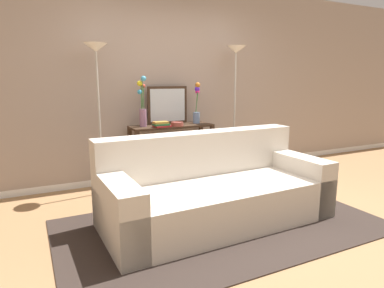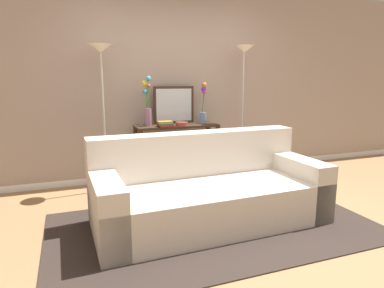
# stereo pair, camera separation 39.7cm
# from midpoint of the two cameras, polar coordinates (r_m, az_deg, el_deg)

# --- Properties ---
(ground_plane) EXTENTS (16.00, 16.00, 0.02)m
(ground_plane) POSITION_cam_midpoint_polar(r_m,az_deg,el_deg) (3.48, 10.38, -13.73)
(ground_plane) COLOR #9E754C
(back_wall) EXTENTS (12.00, 0.15, 2.77)m
(back_wall) POSITION_cam_midpoint_polar(r_m,az_deg,el_deg) (4.94, -0.93, 10.41)
(back_wall) COLOR white
(back_wall) RESTS_ON ground
(area_rug) EXTENTS (3.13, 1.77, 0.01)m
(area_rug) POSITION_cam_midpoint_polar(r_m,az_deg,el_deg) (3.42, 7.26, -13.77)
(area_rug) COLOR #332823
(area_rug) RESTS_ON ground
(couch) EXTENTS (2.30, 1.04, 0.88)m
(couch) POSITION_cam_midpoint_polar(r_m,az_deg,el_deg) (3.44, 6.06, -8.16)
(couch) COLOR beige
(couch) RESTS_ON ground
(console_table) EXTENTS (1.15, 0.39, 0.81)m
(console_table) POSITION_cam_midpoint_polar(r_m,az_deg,el_deg) (4.70, -0.15, 0.21)
(console_table) COLOR #382619
(console_table) RESTS_ON ground
(floor_lamp_left) EXTENTS (0.28, 0.28, 1.85)m
(floor_lamp_left) POSITION_cam_midpoint_polar(r_m,az_deg,el_deg) (4.29, -12.50, 11.01)
(floor_lamp_left) COLOR #B7B2A8
(floor_lamp_left) RESTS_ON ground
(floor_lamp_right) EXTENTS (0.28, 0.28, 1.90)m
(floor_lamp_right) POSITION_cam_midpoint_polar(r_m,az_deg,el_deg) (4.97, 11.04, 11.47)
(floor_lamp_right) COLOR #B7B2A8
(floor_lamp_right) RESTS_ON ground
(wall_mirror) EXTENTS (0.59, 0.02, 0.53)m
(wall_mirror) POSITION_cam_midpoint_polar(r_m,az_deg,el_deg) (4.78, -0.70, 6.65)
(wall_mirror) COLOR #382619
(wall_mirror) RESTS_ON console_table
(vase_tall_flowers) EXTENTS (0.12, 0.13, 0.67)m
(vase_tall_flowers) POSITION_cam_midpoint_polar(r_m,az_deg,el_deg) (4.53, -5.11, 6.70)
(vase_tall_flowers) COLOR gray
(vase_tall_flowers) RESTS_ON console_table
(vase_short_flowers) EXTENTS (0.11, 0.11, 0.58)m
(vase_short_flowers) POSITION_cam_midpoint_polar(r_m,az_deg,el_deg) (4.82, 4.31, 6.58)
(vase_short_flowers) COLOR #6B84AD
(vase_short_flowers) RESTS_ON console_table
(fruit_bowl) EXTENTS (0.17, 0.17, 0.06)m
(fruit_bowl) POSITION_cam_midpoint_polar(r_m,az_deg,el_deg) (4.55, 0.74, 3.45)
(fruit_bowl) COLOR brown
(fruit_bowl) RESTS_ON console_table
(book_stack) EXTENTS (0.23, 0.17, 0.07)m
(book_stack) POSITION_cam_midpoint_polar(r_m,az_deg,el_deg) (4.47, -2.00, 3.39)
(book_stack) COLOR maroon
(book_stack) RESTS_ON console_table
(book_row_under_console) EXTENTS (0.47, 0.17, 0.13)m
(book_row_under_console) POSITION_cam_midpoint_polar(r_m,az_deg,el_deg) (4.74, -2.98, -5.89)
(book_row_under_console) COLOR #6B3360
(book_row_under_console) RESTS_ON ground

